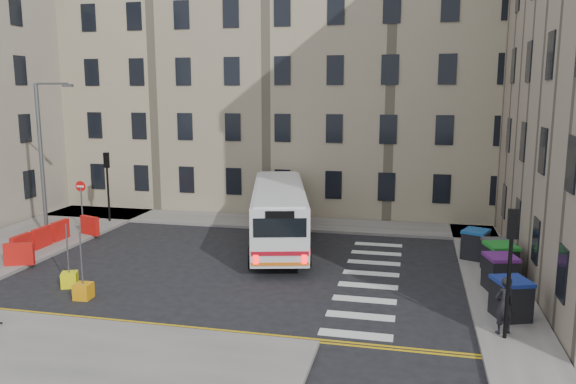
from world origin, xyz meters
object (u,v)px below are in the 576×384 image
at_px(wheelie_bin_d, 498,256).
at_px(bus, 279,212).
at_px(streetlamp, 41,159).
at_px(bollard_yellow, 70,280).
at_px(wheelie_bin_a, 511,298).
at_px(pedestrian, 504,305).
at_px(wheelie_bin_e, 475,244).
at_px(wheelie_bin_c, 500,261).
at_px(wheelie_bin_b, 500,273).
at_px(bollard_chevron, 83,291).

bearing_deg(wheelie_bin_d, bus, 150.94).
distance_m(streetlamp, bollard_yellow, 8.94).
bearing_deg(wheelie_bin_a, pedestrian, -126.61).
xyz_separation_m(wheelie_bin_d, wheelie_bin_e, (-0.73, 1.85, -0.02)).
relative_size(streetlamp, wheelie_bin_d, 5.49).
bearing_deg(wheelie_bin_c, wheelie_bin_d, 74.02).
bearing_deg(bus, wheelie_bin_c, -32.74).
relative_size(wheelie_bin_a, wheelie_bin_c, 0.99).
relative_size(wheelie_bin_d, pedestrian, 0.80).
bearing_deg(wheelie_bin_c, wheelie_bin_b, -112.63).
xyz_separation_m(wheelie_bin_d, pedestrian, (-0.69, -6.59, 0.24)).
bearing_deg(bus, pedestrian, -57.96).
xyz_separation_m(pedestrian, bollard_chevron, (-14.97, 0.11, -0.78)).
height_order(wheelie_bin_b, pedestrian, pedestrian).
bearing_deg(bollard_yellow, streetlamp, 131.64).
height_order(streetlamp, wheelie_bin_b, streetlamp).
bearing_deg(streetlamp, wheelie_bin_d, -1.42).
bearing_deg(bus, bollard_yellow, -144.21).
xyz_separation_m(wheelie_bin_a, wheelie_bin_e, (-0.48, 7.05, -0.01)).
xyz_separation_m(wheelie_bin_c, bollard_chevron, (-15.64, -5.62, -0.57)).
distance_m(wheelie_bin_b, bollard_chevron, 15.97).
height_order(wheelie_bin_b, wheelie_bin_e, wheelie_bin_b).
height_order(wheelie_bin_a, wheelie_bin_e, wheelie_bin_a).
bearing_deg(streetlamp, bollard_chevron, -46.79).
relative_size(streetlamp, pedestrian, 4.37).
bearing_deg(bus, streetlamp, 175.42).
bearing_deg(wheelie_bin_b, streetlamp, 158.38).
bearing_deg(bollard_chevron, bus, 59.14).
height_order(streetlamp, wheelie_bin_a, streetlamp).
relative_size(wheelie_bin_e, bollard_chevron, 2.54).
xyz_separation_m(wheelie_bin_c, wheelie_bin_e, (-0.72, 2.72, -0.05)).
height_order(wheelie_bin_a, bollard_chevron, wheelie_bin_a).
relative_size(bus, wheelie_bin_b, 7.61).
xyz_separation_m(wheelie_bin_a, bollard_yellow, (-16.71, -0.21, -0.54)).
distance_m(bollard_yellow, bollard_chevron, 1.69).
distance_m(wheelie_bin_b, wheelie_bin_e, 4.29).
bearing_deg(wheelie_bin_e, wheelie_bin_d, -45.61).
distance_m(pedestrian, bollard_yellow, 16.34).
xyz_separation_m(streetlamp, wheelie_bin_e, (21.53, 1.30, -3.51)).
xyz_separation_m(bus, pedestrian, (9.56, -9.17, -0.65)).
relative_size(wheelie_bin_b, wheelie_bin_c, 0.96).
bearing_deg(bollard_chevron, wheelie_bin_c, 19.75).
distance_m(wheelie_bin_c, pedestrian, 5.77).
relative_size(streetlamp, wheelie_bin_a, 5.36).
bearing_deg(wheelie_bin_c, wheelie_bin_e, 89.91).
distance_m(streetlamp, pedestrian, 22.96).
height_order(streetlamp, bus, streetlamp).
relative_size(wheelie_bin_a, wheelie_bin_b, 1.02).
distance_m(wheelie_bin_a, wheelie_bin_c, 4.34).
height_order(wheelie_bin_d, bollard_yellow, wheelie_bin_d).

